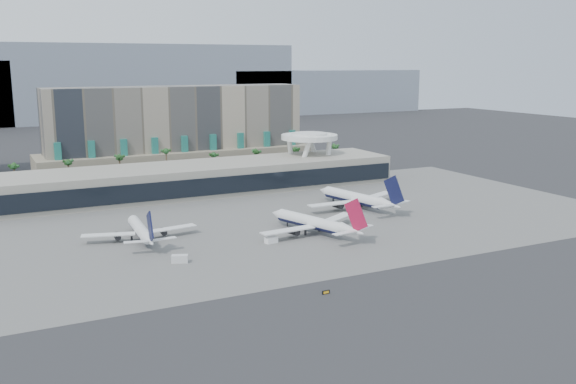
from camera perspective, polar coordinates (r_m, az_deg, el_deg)
name	(u,v)px	position (r m, az deg, el deg)	size (l,w,h in m)	color
ground	(334,265)	(175.38, 4.12, -6.49)	(900.00, 900.00, 0.00)	#232326
apron_pad	(253,221)	(222.56, -3.11, -2.56)	(260.00, 130.00, 0.06)	#5B5B59
mountain_ridge	(101,88)	(624.07, -16.26, 8.84)	(680.00, 60.00, 70.00)	gray
hotel	(178,136)	(333.77, -9.78, 4.94)	(140.00, 30.00, 42.00)	tan
terminal	(201,177)	(271.33, -7.75, 1.31)	(170.00, 32.50, 14.50)	#AEA999
saucer_structure	(309,140)	(297.01, 1.91, 4.62)	(26.00, 26.00, 21.89)	white
palm_row	(190,156)	(305.83, -8.67, 3.19)	(157.80, 2.80, 13.10)	brown
airliner_left	(141,230)	(202.69, -12.94, -3.33)	(35.67, 36.79, 12.69)	white
airliner_centre	(314,223)	(205.22, 2.34, -2.74)	(38.79, 40.16, 14.30)	white
airliner_right	(357,198)	(241.85, 6.14, -0.55)	(41.65, 43.31, 15.12)	white
service_vehicle_a	(180,259)	(179.00, -9.60, -5.88)	(4.46, 2.18, 2.18)	silver
service_vehicle_b	(271,240)	(195.28, -1.50, -4.29)	(3.70, 2.12, 1.90)	white
taxiway_sign	(326,292)	(154.13, 3.39, -8.88)	(2.04, 0.41, 0.92)	black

